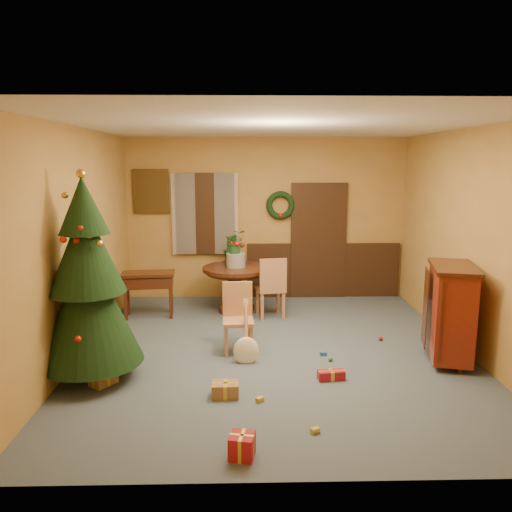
{
  "coord_description": "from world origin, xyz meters",
  "views": [
    {
      "loc": [
        -0.41,
        -6.24,
        2.46
      ],
      "look_at": [
        -0.24,
        0.4,
        1.21
      ],
      "focal_mm": 35.0,
      "sensor_mm": 36.0,
      "label": 1
    }
  ],
  "objects_px": {
    "sideboard": "(451,310)",
    "writing_desk": "(148,283)",
    "chair_near": "(238,315)",
    "dining_table": "(236,280)",
    "christmas_tree": "(88,283)"
  },
  "relations": [
    {
      "from": "sideboard",
      "to": "writing_desk",
      "type": "bearing_deg",
      "value": 154.89
    },
    {
      "from": "sideboard",
      "to": "chair_near",
      "type": "bearing_deg",
      "value": 171.17
    },
    {
      "from": "dining_table",
      "to": "sideboard",
      "type": "xyz_separation_m",
      "value": [
        2.69,
        -2.16,
        0.12
      ]
    },
    {
      "from": "chair_near",
      "to": "writing_desk",
      "type": "bearing_deg",
      "value": 133.89
    },
    {
      "from": "chair_near",
      "to": "sideboard",
      "type": "relative_size",
      "value": 0.74
    },
    {
      "from": "christmas_tree",
      "to": "sideboard",
      "type": "distance_m",
      "value": 4.35
    },
    {
      "from": "christmas_tree",
      "to": "chair_near",
      "type": "bearing_deg",
      "value": 26.71
    },
    {
      "from": "chair_near",
      "to": "writing_desk",
      "type": "relative_size",
      "value": 1.05
    },
    {
      "from": "writing_desk",
      "to": "sideboard",
      "type": "xyz_separation_m",
      "value": [
        4.09,
        -1.92,
        0.1
      ]
    },
    {
      "from": "christmas_tree",
      "to": "writing_desk",
      "type": "height_order",
      "value": "christmas_tree"
    },
    {
      "from": "chair_near",
      "to": "writing_desk",
      "type": "height_order",
      "value": "chair_near"
    },
    {
      "from": "sideboard",
      "to": "dining_table",
      "type": "bearing_deg",
      "value": 141.19
    },
    {
      "from": "dining_table",
      "to": "writing_desk",
      "type": "relative_size",
      "value": 1.28
    },
    {
      "from": "dining_table",
      "to": "christmas_tree",
      "type": "bearing_deg",
      "value": -121.9
    },
    {
      "from": "dining_table",
      "to": "sideboard",
      "type": "distance_m",
      "value": 3.45
    }
  ]
}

